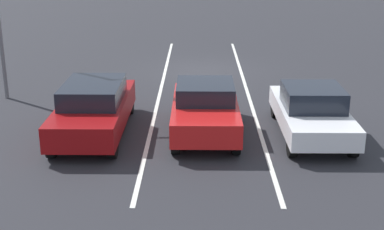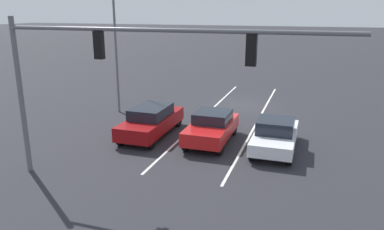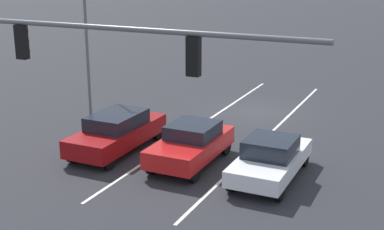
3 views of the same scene
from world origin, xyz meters
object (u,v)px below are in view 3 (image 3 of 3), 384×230
car_white_leftlane_front (271,158)px  car_maroon_rightlane_front (117,131)px  traffic_signal_gantry (31,63)px  street_lamp_right_shoulder (89,19)px  car_red_midlane_front (191,143)px

car_white_leftlane_front → car_maroon_rightlane_front: 6.35m
car_maroon_rightlane_front → traffic_signal_gantry: bearing=99.7°
traffic_signal_gantry → street_lamp_right_shoulder: 10.23m
car_red_midlane_front → street_lamp_right_shoulder: street_lamp_right_shoulder is taller
car_white_leftlane_front → street_lamp_right_shoulder: size_ratio=0.55×
car_maroon_rightlane_front → traffic_signal_gantry: size_ratio=0.39×
car_red_midlane_front → traffic_signal_gantry: 7.14m
street_lamp_right_shoulder → car_red_midlane_front: bearing=152.6°
traffic_signal_gantry → street_lamp_right_shoulder: size_ratio=1.51×
car_maroon_rightlane_front → traffic_signal_gantry: traffic_signal_gantry is taller
car_white_leftlane_front → car_maroon_rightlane_front: car_maroon_rightlane_front is taller
car_red_midlane_front → car_maroon_rightlane_front: bearing=-0.5°
car_maroon_rightlane_front → street_lamp_right_shoulder: bearing=-44.3°
traffic_signal_gantry → car_white_leftlane_front: bearing=-134.5°
car_red_midlane_front → traffic_signal_gantry: traffic_signal_gantry is taller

